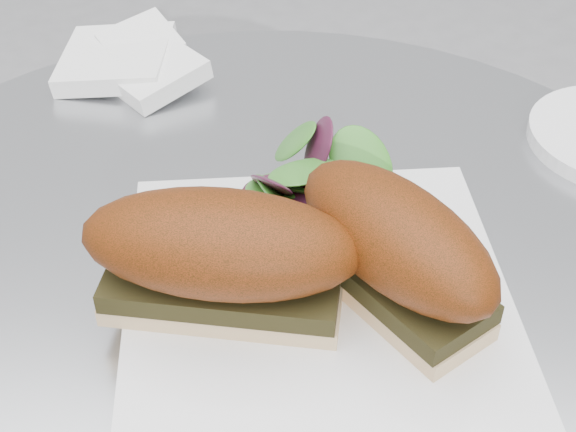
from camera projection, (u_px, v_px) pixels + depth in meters
name	position (u px, v px, depth m)	size (l,w,h in m)	color
plate	(317.00, 298.00, 0.52)	(0.25, 0.25, 0.02)	white
sandwich_left	(221.00, 254.00, 0.48)	(0.17, 0.09, 0.08)	tan
sandwich_right	(395.00, 247.00, 0.49)	(0.16, 0.16, 0.08)	tan
salad	(302.00, 187.00, 0.56)	(0.12, 0.12, 0.05)	green
napkin	(136.00, 71.00, 0.74)	(0.13, 0.13, 0.02)	white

